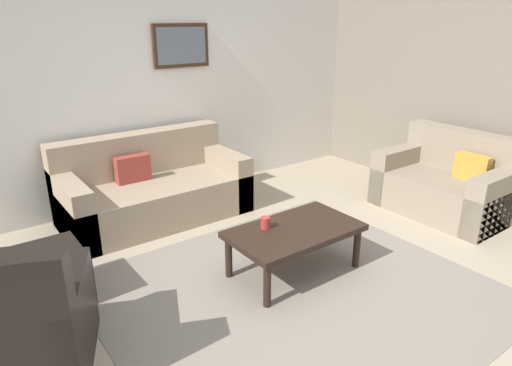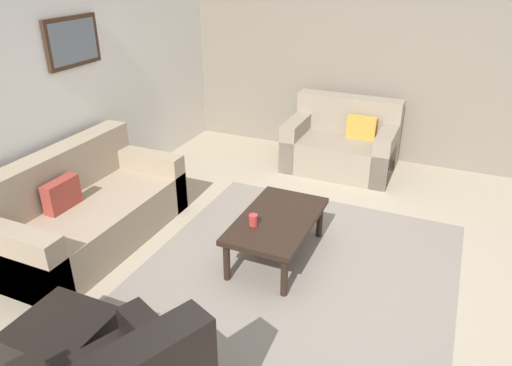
{
  "view_description": "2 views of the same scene",
  "coord_description": "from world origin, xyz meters",
  "px_view_note": "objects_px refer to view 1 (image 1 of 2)",
  "views": [
    {
      "loc": [
        -2.08,
        -2.27,
        2.06
      ],
      "look_at": [
        -0.0,
        0.54,
        0.77
      ],
      "focal_mm": 31.71,
      "sensor_mm": 36.0,
      "label": 1
    },
    {
      "loc": [
        -3.23,
        -1.04,
        2.55
      ],
      "look_at": [
        0.28,
        0.5,
        0.67
      ],
      "focal_mm": 33.38,
      "sensor_mm": 36.0,
      "label": 2
    }
  ],
  "objects_px": {
    "framed_artwork": "(181,46)",
    "cup": "(265,223)",
    "ottoman": "(46,278)",
    "couch_loveseat": "(449,185)",
    "coffee_table": "(295,234)",
    "couch_main": "(151,190)",
    "armchair_leather": "(14,337)"
  },
  "relations": [
    {
      "from": "framed_artwork",
      "to": "cup",
      "type": "bearing_deg",
      "value": -101.08
    },
    {
      "from": "framed_artwork",
      "to": "ottoman",
      "type": "bearing_deg",
      "value": -144.07
    },
    {
      "from": "couch_loveseat",
      "to": "coffee_table",
      "type": "height_order",
      "value": "couch_loveseat"
    },
    {
      "from": "couch_main",
      "to": "framed_artwork",
      "type": "distance_m",
      "value": 1.67
    },
    {
      "from": "armchair_leather",
      "to": "cup",
      "type": "distance_m",
      "value": 1.93
    },
    {
      "from": "armchair_leather",
      "to": "cup",
      "type": "bearing_deg",
      "value": 3.02
    },
    {
      "from": "framed_artwork",
      "to": "couch_main",
      "type": "bearing_deg",
      "value": -147.69
    },
    {
      "from": "armchair_leather",
      "to": "cup",
      "type": "height_order",
      "value": "armchair_leather"
    },
    {
      "from": "ottoman",
      "to": "coffee_table",
      "type": "bearing_deg",
      "value": -24.07
    },
    {
      "from": "armchair_leather",
      "to": "couch_loveseat",
      "type": "bearing_deg",
      "value": -0.83
    },
    {
      "from": "ottoman",
      "to": "framed_artwork",
      "type": "bearing_deg",
      "value": 35.93
    },
    {
      "from": "coffee_table",
      "to": "ottoman",
      "type": "bearing_deg",
      "value": 155.93
    },
    {
      "from": "couch_loveseat",
      "to": "framed_artwork",
      "type": "height_order",
      "value": "framed_artwork"
    },
    {
      "from": "cup",
      "to": "framed_artwork",
      "type": "distance_m",
      "value": 2.51
    },
    {
      "from": "couch_main",
      "to": "ottoman",
      "type": "height_order",
      "value": "couch_main"
    },
    {
      "from": "ottoman",
      "to": "framed_artwork",
      "type": "distance_m",
      "value": 2.92
    },
    {
      "from": "coffee_table",
      "to": "armchair_leather",
      "type": "bearing_deg",
      "value": 178.88
    },
    {
      "from": "couch_loveseat",
      "to": "armchair_leather",
      "type": "bearing_deg",
      "value": 179.17
    },
    {
      "from": "couch_loveseat",
      "to": "armchair_leather",
      "type": "relative_size",
      "value": 1.27
    },
    {
      "from": "cup",
      "to": "framed_artwork",
      "type": "bearing_deg",
      "value": 78.92
    },
    {
      "from": "armchair_leather",
      "to": "coffee_table",
      "type": "bearing_deg",
      "value": -1.12
    },
    {
      "from": "couch_main",
      "to": "armchair_leather",
      "type": "height_order",
      "value": "armchair_leather"
    },
    {
      "from": "coffee_table",
      "to": "cup",
      "type": "xyz_separation_m",
      "value": [
        -0.2,
        0.14,
        0.1
      ]
    },
    {
      "from": "couch_main",
      "to": "cup",
      "type": "relative_size",
      "value": 19.18
    },
    {
      "from": "ottoman",
      "to": "couch_loveseat",
      "type": "bearing_deg",
      "value": -11.48
    },
    {
      "from": "ottoman",
      "to": "framed_artwork",
      "type": "relative_size",
      "value": 0.82
    },
    {
      "from": "couch_main",
      "to": "ottoman",
      "type": "relative_size",
      "value": 3.42
    },
    {
      "from": "cup",
      "to": "armchair_leather",
      "type": "bearing_deg",
      "value": -176.98
    },
    {
      "from": "coffee_table",
      "to": "framed_artwork",
      "type": "height_order",
      "value": "framed_artwork"
    },
    {
      "from": "framed_artwork",
      "to": "armchair_leather",
      "type": "bearing_deg",
      "value": -136.59
    },
    {
      "from": "couch_loveseat",
      "to": "coffee_table",
      "type": "xyz_separation_m",
      "value": [
        -2.25,
        0.02,
        0.06
      ]
    },
    {
      "from": "cup",
      "to": "ottoman",
      "type": "bearing_deg",
      "value": 157.57
    }
  ]
}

